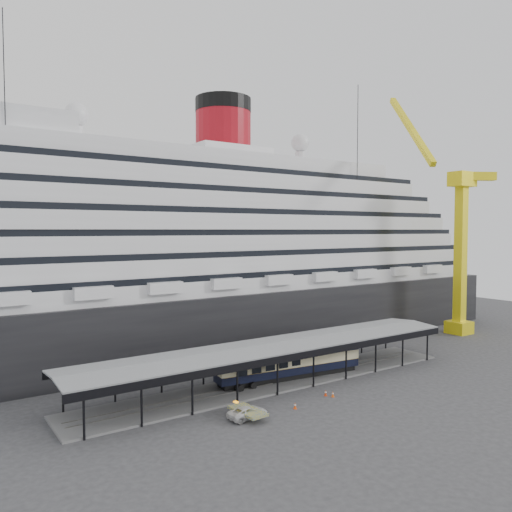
# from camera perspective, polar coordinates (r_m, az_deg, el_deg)

# --- Properties ---
(ground) EXTENTS (200.00, 200.00, 0.00)m
(ground) POSITION_cam_1_polar(r_m,az_deg,el_deg) (64.14, 5.11, -15.30)
(ground) COLOR #343436
(ground) RESTS_ON ground
(cruise_ship) EXTENTS (130.00, 30.00, 43.90)m
(cruise_ship) POSITION_cam_1_polar(r_m,az_deg,el_deg) (88.01, -8.18, 1.81)
(cruise_ship) COLOR black
(cruise_ship) RESTS_ON ground
(platform_canopy) EXTENTS (56.00, 9.18, 5.30)m
(platform_canopy) POSITION_cam_1_polar(r_m,az_deg,el_deg) (67.23, 2.35, -12.32)
(platform_canopy) COLOR slate
(platform_canopy) RESTS_ON ground
(crane_yellow) EXTENTS (23.83, 18.78, 47.60)m
(crane_yellow) POSITION_cam_1_polar(r_m,az_deg,el_deg) (103.33, 21.84, 2.69)
(crane_yellow) COLOR yellow
(crane_yellow) RESTS_ON ground
(port_truck) EXTENTS (4.65, 2.37, 1.26)m
(port_truck) POSITION_cam_1_polar(r_m,az_deg,el_deg) (55.84, -0.97, -17.43)
(port_truck) COLOR silver
(port_truck) RESTS_ON ground
(pullman_carriage) EXTENTS (21.30, 5.20, 20.74)m
(pullman_carriage) POSITION_cam_1_polar(r_m,az_deg,el_deg) (68.51, 3.89, -11.89)
(pullman_carriage) COLOR black
(pullman_carriage) RESTS_ON ground
(traffic_cone_left) EXTENTS (0.46, 0.46, 0.73)m
(traffic_cone_left) POSITION_cam_1_polar(r_m,az_deg,el_deg) (58.70, 4.49, -16.68)
(traffic_cone_left) COLOR #E2460C
(traffic_cone_left) RESTS_ON ground
(traffic_cone_mid) EXTENTS (0.49, 0.49, 0.73)m
(traffic_cone_mid) POSITION_cam_1_polar(r_m,az_deg,el_deg) (63.26, 7.96, -15.23)
(traffic_cone_mid) COLOR red
(traffic_cone_mid) RESTS_ON ground
(traffic_cone_right) EXTENTS (0.41, 0.41, 0.70)m
(traffic_cone_right) POSITION_cam_1_polar(r_m,az_deg,el_deg) (63.01, 8.78, -15.33)
(traffic_cone_right) COLOR #E2530C
(traffic_cone_right) RESTS_ON ground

